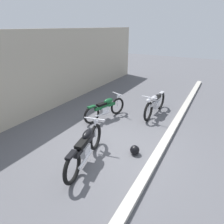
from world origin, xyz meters
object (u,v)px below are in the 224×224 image
motorcycle_silver (155,104)px  motorcycle_black (85,147)px  motorcycle_green (106,108)px  helmet (135,150)px

motorcycle_silver → motorcycle_black: (-3.87, 0.59, 0.01)m
motorcycle_green → motorcycle_black: bearing=-141.2°
motorcycle_green → motorcycle_silver: bearing=-31.1°
motorcycle_black → motorcycle_silver: bearing=-21.0°
helmet → motorcycle_silver: bearing=7.6°
motorcycle_silver → motorcycle_green: 2.01m
motorcycle_silver → motorcycle_green: motorcycle_silver is taller
motorcycle_silver → motorcycle_black: bearing=-5.9°
motorcycle_black → motorcycle_green: bearing=7.9°
motorcycle_silver → motorcycle_black: 3.91m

